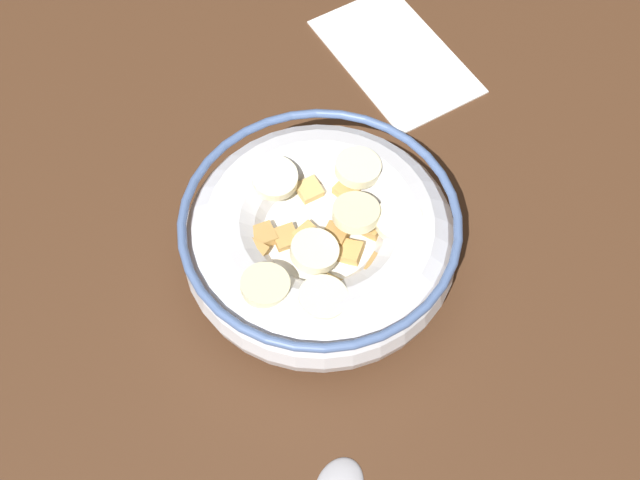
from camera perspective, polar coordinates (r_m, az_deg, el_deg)
name	(u,v)px	position (r cm, az deg, el deg)	size (l,w,h in cm)	color
ground_plane	(320,269)	(58.40, 0.00, -2.03)	(115.67, 115.67, 2.00)	#472B19
cereal_bowl	(320,239)	(54.82, 0.01, 0.05)	(18.25, 18.25, 6.34)	silver
folded_napkin	(395,55)	(69.22, 5.20, 12.51)	(13.99, 8.39, 0.30)	white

